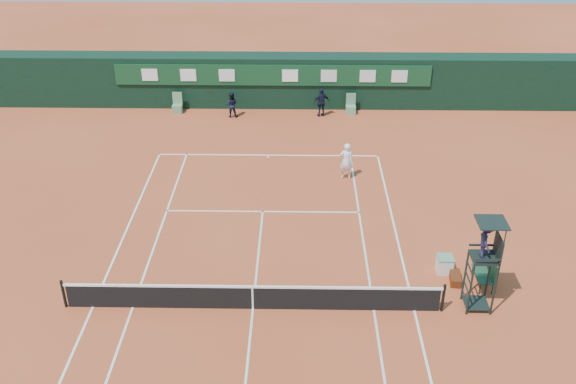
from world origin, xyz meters
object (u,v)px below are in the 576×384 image
(player_bench, at_px, (487,271))
(tennis_net, at_px, (253,297))
(player, at_px, (346,161))
(umpire_chair, at_px, (486,247))
(cooler, at_px, (445,264))

(player_bench, bearing_deg, tennis_net, -169.77)
(player_bench, bearing_deg, player, 119.16)
(umpire_chair, bearing_deg, tennis_net, -178.14)
(player_bench, xyz_separation_m, player, (-4.49, 8.05, 0.29))
(tennis_net, xyz_separation_m, cooler, (6.91, 2.24, -0.18))
(umpire_chair, bearing_deg, player, 112.57)
(umpire_chair, xyz_separation_m, player_bench, (0.63, 1.24, -1.86))
(umpire_chair, xyz_separation_m, player, (-3.86, 9.29, -1.57))
(tennis_net, relative_size, player, 7.26)
(cooler, bearing_deg, tennis_net, -162.04)
(umpire_chair, distance_m, player, 10.18)
(player_bench, relative_size, player, 0.68)
(umpire_chair, height_order, player_bench, umpire_chair)
(cooler, bearing_deg, player, 113.54)
(tennis_net, distance_m, player_bench, 8.36)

